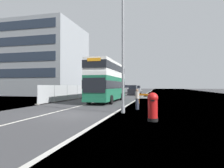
% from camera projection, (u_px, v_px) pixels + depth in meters
% --- Properties ---
extents(ground, '(140.00, 280.00, 0.10)m').
position_uv_depth(ground, '(79.00, 115.00, 13.57)').
color(ground, '#38383A').
extents(double_decker_bus, '(2.90, 10.81, 4.97)m').
position_uv_depth(double_decker_bus, '(107.00, 81.00, 24.70)').
color(double_decker_bus, '#196042').
rests_on(double_decker_bus, ground).
extents(lamppost_foreground, '(0.29, 0.70, 9.17)m').
position_uv_depth(lamppost_foreground, '(123.00, 54.00, 14.39)').
color(lamppost_foreground, gray).
rests_on(lamppost_foreground, ground).
extents(red_pillar_postbox, '(0.61, 0.61, 1.62)m').
position_uv_depth(red_pillar_postbox, '(153.00, 105.00, 10.99)').
color(red_pillar_postbox, black).
rests_on(red_pillar_postbox, ground).
extents(roadworks_barrier, '(1.77, 0.56, 1.15)m').
position_uv_depth(roadworks_barrier, '(146.00, 98.00, 21.31)').
color(roadworks_barrier, orange).
rests_on(roadworks_barrier, ground).
extents(construction_site_fence, '(0.44, 27.40, 2.15)m').
position_uv_depth(construction_site_fence, '(85.00, 92.00, 33.60)').
color(construction_site_fence, '#A8AAAD').
rests_on(construction_site_fence, ground).
extents(car_oncoming_near, '(1.98, 4.30, 2.18)m').
position_uv_depth(car_oncoming_near, '(133.00, 90.00, 42.84)').
color(car_oncoming_near, black).
rests_on(car_oncoming_near, ground).
extents(car_receding_mid, '(2.09, 3.85, 2.11)m').
position_uv_depth(car_receding_mid, '(137.00, 90.00, 49.88)').
color(car_receding_mid, gray).
rests_on(car_receding_mid, ground).
extents(car_receding_far, '(1.95, 4.04, 2.30)m').
position_uv_depth(car_receding_far, '(126.00, 89.00, 59.97)').
color(car_receding_far, gray).
rests_on(car_receding_far, ground).
extents(car_far_side, '(2.07, 4.15, 2.10)m').
position_uv_depth(car_far_side, '(130.00, 89.00, 68.90)').
color(car_far_side, gray).
rests_on(car_far_side, ground).
extents(bare_tree_far_verge_near, '(2.22, 2.74, 4.79)m').
position_uv_depth(bare_tree_far_verge_near, '(86.00, 84.00, 56.18)').
color(bare_tree_far_verge_near, '#4C3D2D').
rests_on(bare_tree_far_verge_near, ground).
extents(bare_tree_far_verge_mid, '(2.81, 2.45, 4.89)m').
position_uv_depth(bare_tree_far_verge_mid, '(91.00, 85.00, 57.53)').
color(bare_tree_far_verge_mid, '#4C3D2D').
rests_on(bare_tree_far_verge_mid, ground).
extents(pedestrian_at_kerb, '(0.34, 0.34, 1.73)m').
position_uv_depth(pedestrian_at_kerb, '(137.00, 99.00, 16.51)').
color(pedestrian_at_kerb, '#2D3342').
rests_on(pedestrian_at_kerb, ground).
extents(backdrop_office_block, '(30.81, 15.01, 15.51)m').
position_uv_depth(backdrop_office_block, '(17.00, 62.00, 46.52)').
color(backdrop_office_block, gray).
rests_on(backdrop_office_block, ground).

